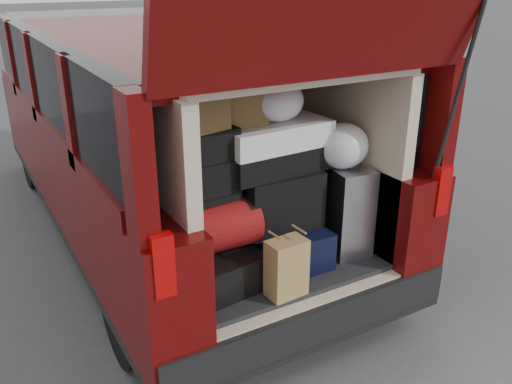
% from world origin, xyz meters
% --- Properties ---
extents(ground, '(80.00, 80.00, 0.00)m').
position_xyz_m(ground, '(0.00, 0.00, 0.00)').
color(ground, '#39393B').
rests_on(ground, ground).
extents(minivan, '(1.90, 5.35, 2.77)m').
position_xyz_m(minivan, '(0.00, 1.86, 0.91)').
color(minivan, black).
rests_on(minivan, ground).
extents(load_floor, '(1.24, 1.05, 0.55)m').
position_xyz_m(load_floor, '(0.00, 0.28, 0.28)').
color(load_floor, black).
rests_on(load_floor, ground).
extents(black_hardshell, '(0.44, 0.56, 0.21)m').
position_xyz_m(black_hardshell, '(-0.38, 0.14, 0.65)').
color(black_hardshell, black).
rests_on(black_hardshell, load_floor).
extents(navy_hardshell, '(0.46, 0.56, 0.23)m').
position_xyz_m(navy_hardshell, '(0.08, 0.16, 0.67)').
color(navy_hardshell, black).
rests_on(navy_hardshell, load_floor).
extents(silver_roller, '(0.29, 0.41, 0.56)m').
position_xyz_m(silver_roller, '(0.49, 0.09, 0.83)').
color(silver_roller, white).
rests_on(silver_roller, load_floor).
extents(kraft_bag, '(0.22, 0.15, 0.33)m').
position_xyz_m(kraft_bag, '(-0.11, -0.19, 0.72)').
color(kraft_bag, '#A9874C').
rests_on(kraft_bag, load_floor).
extents(red_duffel, '(0.45, 0.30, 0.29)m').
position_xyz_m(red_duffel, '(-0.37, 0.12, 0.90)').
color(red_duffel, maroon).
rests_on(red_duffel, black_hardshell).
extents(black_soft_case, '(0.48, 0.30, 0.34)m').
position_xyz_m(black_soft_case, '(0.05, 0.16, 0.96)').
color(black_soft_case, black).
rests_on(black_soft_case, navy_hardshell).
extents(backpack, '(0.29, 0.19, 0.41)m').
position_xyz_m(backpack, '(-0.38, 0.16, 1.25)').
color(backpack, black).
rests_on(backpack, red_duffel).
extents(twotone_duffel, '(0.66, 0.37, 0.29)m').
position_xyz_m(twotone_duffel, '(0.04, 0.21, 1.27)').
color(twotone_duffel, white).
rests_on(twotone_duffel, black_soft_case).
extents(grocery_sack_lower, '(0.24, 0.21, 0.19)m').
position_xyz_m(grocery_sack_lower, '(-0.41, 0.16, 1.55)').
color(grocery_sack_lower, brown).
rests_on(grocery_sack_lower, backpack).
extents(grocery_sack_upper, '(0.25, 0.20, 0.24)m').
position_xyz_m(grocery_sack_upper, '(-0.14, 0.26, 1.54)').
color(grocery_sack_upper, brown).
rests_on(grocery_sack_upper, twotone_duffel).
extents(plastic_bag_center, '(0.33, 0.31, 0.24)m').
position_xyz_m(plastic_bag_center, '(0.07, 0.22, 1.53)').
color(plastic_bag_center, silver).
rests_on(plastic_bag_center, twotone_duffel).
extents(plastic_bag_right, '(0.35, 0.33, 0.27)m').
position_xyz_m(plastic_bag_right, '(0.44, 0.08, 1.25)').
color(plastic_bag_right, silver).
rests_on(plastic_bag_right, silver_roller).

